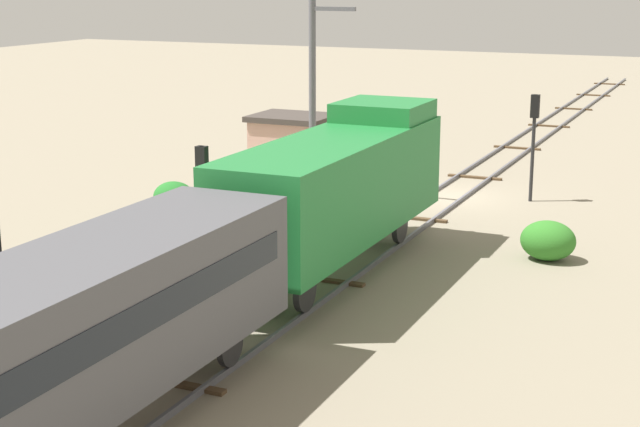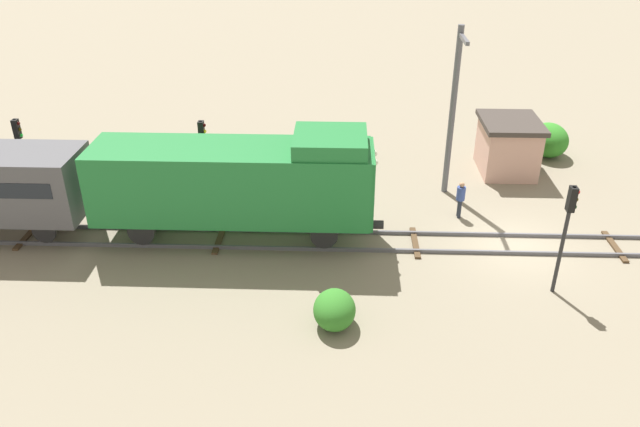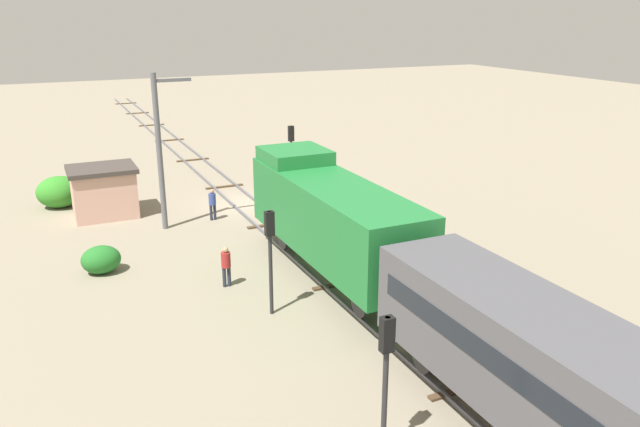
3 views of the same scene
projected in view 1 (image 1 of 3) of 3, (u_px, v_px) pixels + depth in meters
The scene contains 13 objects.
ground_plane at pixel (448, 197), 39.50m from camera, with size 146.43×146.43×0.00m, color gray.
railway_track at pixel (448, 195), 39.48m from camera, with size 2.40×97.62×0.16m.
locomotive at pixel (339, 183), 28.84m from camera, with size 2.90×11.60×4.60m.
passenger_car_leading at pixel (40, 343), 17.08m from camera, with size 2.84×14.00×3.66m.
traffic_signal_near at pixel (534, 128), 38.09m from camera, with size 0.32×0.34×4.22m.
traffic_signal_mid at pixel (203, 187), 28.35m from camera, with size 0.32×0.34×3.97m.
worker_near_track at pixel (375, 177), 38.51m from camera, with size 0.38×0.38×1.70m.
worker_by_signal at pixel (230, 220), 31.74m from camera, with size 0.38×0.38×1.70m.
catenary_mast at pixel (314, 94), 38.52m from camera, with size 1.94×0.28×7.86m.
relay_hut at pixel (293, 145), 43.24m from camera, with size 3.50×2.90×2.74m.
bush_near at pixel (174, 197), 36.77m from camera, with size 1.64×1.35×1.20m, color #226B26.
bush_mid at pixel (548, 241), 30.70m from camera, with size 1.74×1.42×1.26m, color #317826.
bush_far at pixel (278, 143), 46.62m from camera, with size 2.46×2.01×1.79m, color #318426.
Camera 1 is at (-11.02, 37.26, 8.81)m, focal length 55.00 mm.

